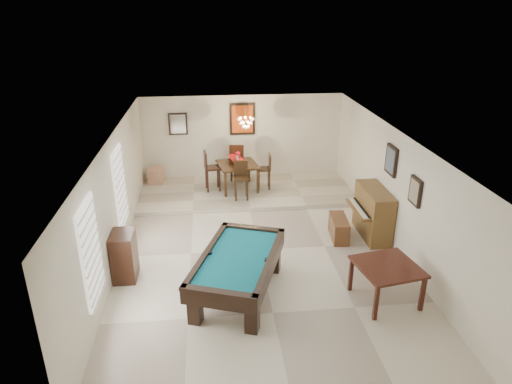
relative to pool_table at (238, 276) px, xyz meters
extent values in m
cube|color=beige|center=(0.57, 1.61, -0.41)|extent=(6.00, 9.00, 0.02)
cube|color=silver|center=(0.57, 6.11, 0.90)|extent=(6.00, 0.04, 2.60)
cube|color=silver|center=(0.57, -2.89, 0.90)|extent=(6.00, 0.04, 2.60)
cube|color=silver|center=(-2.43, 1.61, 0.90)|extent=(0.04, 9.00, 2.60)
cube|color=silver|center=(3.57, 1.61, 0.90)|extent=(0.04, 9.00, 2.60)
cube|color=white|center=(0.57, 1.61, 2.20)|extent=(6.00, 9.00, 0.04)
cube|color=beige|center=(0.57, 4.86, -0.34)|extent=(6.00, 2.50, 0.12)
cube|color=white|center=(-2.40, -0.59, 1.00)|extent=(0.06, 1.00, 1.70)
cube|color=white|center=(-2.40, 2.21, 1.00)|extent=(0.06, 1.00, 1.70)
cube|color=brown|center=(2.48, 1.98, -0.15)|extent=(0.43, 0.93, 0.50)
cube|color=black|center=(-2.19, 0.81, 0.09)|extent=(0.43, 0.65, 0.98)
cube|color=tan|center=(-2.05, 5.72, -0.06)|extent=(0.47, 0.55, 0.44)
cube|color=#D84C14|center=(0.57, 6.07, 1.50)|extent=(0.75, 0.06, 0.95)
cube|color=white|center=(-1.33, 6.07, 1.40)|extent=(0.55, 0.06, 0.65)
cube|color=slate|center=(3.53, 1.91, 1.50)|extent=(0.06, 0.55, 0.65)
cube|color=gray|center=(3.53, 0.61, 1.30)|extent=(0.06, 0.45, 0.55)
camera|label=1|loc=(-0.43, -7.22, 4.71)|focal=32.00mm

